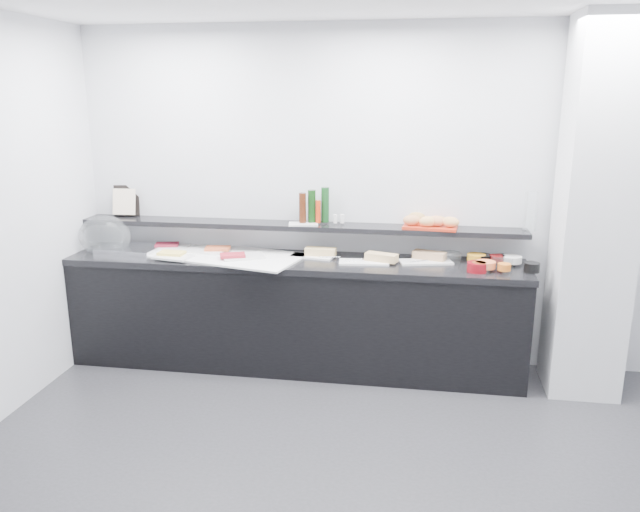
# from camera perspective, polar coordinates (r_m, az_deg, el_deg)

# --- Properties ---
(ground) EXTENTS (5.00, 5.00, 0.00)m
(ground) POSITION_cam_1_polar(r_m,az_deg,el_deg) (3.67, 3.58, -21.53)
(ground) COLOR #2D2D30
(ground) RESTS_ON ground
(back_wall) EXTENTS (5.00, 0.02, 2.70)m
(back_wall) POSITION_cam_1_polar(r_m,az_deg,el_deg) (5.03, 6.10, 5.23)
(back_wall) COLOR silver
(back_wall) RESTS_ON ground
(column) EXTENTS (0.50, 0.50, 2.70)m
(column) POSITION_cam_1_polar(r_m,az_deg,el_deg) (4.84, 23.91, 3.67)
(column) COLOR silver
(column) RESTS_ON ground
(buffet_cabinet) EXTENTS (3.60, 0.60, 0.85)m
(buffet_cabinet) POSITION_cam_1_polar(r_m,az_deg,el_deg) (5.06, -2.35, -5.48)
(buffet_cabinet) COLOR black
(buffet_cabinet) RESTS_ON ground
(counter_top) EXTENTS (3.62, 0.62, 0.05)m
(counter_top) POSITION_cam_1_polar(r_m,az_deg,el_deg) (4.93, -2.41, -0.56)
(counter_top) COLOR black
(counter_top) RESTS_ON buffet_cabinet
(wall_shelf) EXTENTS (3.60, 0.25, 0.04)m
(wall_shelf) POSITION_cam_1_polar(r_m,az_deg,el_deg) (5.03, -2.04, 2.76)
(wall_shelf) COLOR black
(wall_shelf) RESTS_ON back_wall
(cloche_base) EXTENTS (0.51, 0.36, 0.04)m
(cloche_base) POSITION_cam_1_polar(r_m,az_deg,el_deg) (5.38, -16.96, 0.62)
(cloche_base) COLOR silver
(cloche_base) RESTS_ON counter_top
(cloche_dome) EXTENTS (0.48, 0.36, 0.34)m
(cloche_dome) POSITION_cam_1_polar(r_m,az_deg,el_deg) (5.45, -19.07, 1.75)
(cloche_dome) COLOR white
(cloche_dome) RESTS_ON cloche_base
(linen_runner) EXTENTS (1.35, 0.87, 0.01)m
(linen_runner) POSITION_cam_1_polar(r_m,az_deg,el_deg) (5.07, -8.76, 0.09)
(linen_runner) COLOR white
(linen_runner) RESTS_ON counter_top
(platter_meat_a) EXTENTS (0.33, 0.23, 0.01)m
(platter_meat_a) POSITION_cam_1_polar(r_m,az_deg,el_deg) (5.35, -13.67, 0.79)
(platter_meat_a) COLOR white
(platter_meat_a) RESTS_ON linen_runner
(food_meat_a) EXTENTS (0.21, 0.16, 0.02)m
(food_meat_a) POSITION_cam_1_polar(r_m,az_deg,el_deg) (5.37, -13.81, 1.03)
(food_meat_a) COLOR maroon
(food_meat_a) RESTS_ON platter_meat_a
(platter_salmon) EXTENTS (0.38, 0.29, 0.01)m
(platter_salmon) POSITION_cam_1_polar(r_m,az_deg,el_deg) (5.19, -10.41, 0.54)
(platter_salmon) COLOR white
(platter_salmon) RESTS_ON linen_runner
(food_salmon) EXTENTS (0.21, 0.15, 0.02)m
(food_salmon) POSITION_cam_1_polar(r_m,az_deg,el_deg) (5.15, -9.34, 0.69)
(food_salmon) COLOR #CB5029
(food_salmon) RESTS_ON platter_salmon
(platter_cheese) EXTENTS (0.32, 0.24, 0.01)m
(platter_cheese) POSITION_cam_1_polar(r_m,az_deg,el_deg) (5.03, -13.26, -0.08)
(platter_cheese) COLOR white
(platter_cheese) RESTS_ON linen_runner
(food_cheese) EXTENTS (0.20, 0.13, 0.02)m
(food_cheese) POSITION_cam_1_polar(r_m,az_deg,el_deg) (5.07, -13.41, 0.26)
(food_cheese) COLOR #FDDF62
(food_cheese) RESTS_ON platter_cheese
(platter_meat_b) EXTENTS (0.38, 0.32, 0.01)m
(platter_meat_b) POSITION_cam_1_polar(r_m,az_deg,el_deg) (4.94, -7.04, -0.04)
(platter_meat_b) COLOR white
(platter_meat_b) RESTS_ON linen_runner
(food_meat_b) EXTENTS (0.22, 0.18, 0.02)m
(food_meat_b) POSITION_cam_1_polar(r_m,az_deg,el_deg) (4.91, -8.00, 0.06)
(food_meat_b) COLOR maroon
(food_meat_b) RESTS_ON platter_meat_b
(sandwich_plate_left) EXTENTS (0.36, 0.20, 0.01)m
(sandwich_plate_left) POSITION_cam_1_polar(r_m,az_deg,el_deg) (4.96, -0.72, -0.04)
(sandwich_plate_left) COLOR white
(sandwich_plate_left) RESTS_ON counter_top
(sandwich_food_left) EXTENTS (0.25, 0.11, 0.06)m
(sandwich_food_left) POSITION_cam_1_polar(r_m,az_deg,el_deg) (4.96, 0.06, 0.40)
(sandwich_food_left) COLOR #DBB773
(sandwich_food_left) RESTS_ON sandwich_plate_left
(tongs_left) EXTENTS (0.16, 0.03, 0.01)m
(tongs_left) POSITION_cam_1_polar(r_m,az_deg,el_deg) (4.90, 0.91, -0.09)
(tongs_left) COLOR #BABCC1
(tongs_left) RESTS_ON sandwich_plate_left
(sandwich_plate_mid) EXTENTS (0.39, 0.20, 0.01)m
(sandwich_plate_mid) POSITION_cam_1_polar(r_m,az_deg,el_deg) (4.81, 4.04, -0.57)
(sandwich_plate_mid) COLOR white
(sandwich_plate_mid) RESTS_ON counter_top
(sandwich_food_mid) EXTENTS (0.26, 0.16, 0.06)m
(sandwich_food_mid) POSITION_cam_1_polar(r_m,az_deg,el_deg) (4.82, 5.64, -0.12)
(sandwich_food_mid) COLOR tan
(sandwich_food_mid) RESTS_ON sandwich_plate_mid
(tongs_mid) EXTENTS (0.14, 0.09, 0.01)m
(tongs_mid) POSITION_cam_1_polar(r_m,az_deg,el_deg) (4.81, 3.18, -0.41)
(tongs_mid) COLOR silver
(tongs_mid) RESTS_ON sandwich_plate_mid
(sandwich_plate_right) EXTENTS (0.43, 0.26, 0.01)m
(sandwich_plate_right) POSITION_cam_1_polar(r_m,az_deg,el_deg) (4.87, 9.64, -0.53)
(sandwich_plate_right) COLOR silver
(sandwich_plate_right) RESTS_ON counter_top
(sandwich_food_right) EXTENTS (0.27, 0.17, 0.06)m
(sandwich_food_right) POSITION_cam_1_polar(r_m,az_deg,el_deg) (4.93, 9.98, 0.07)
(sandwich_food_right) COLOR tan
(sandwich_food_right) RESTS_ON sandwich_plate_right
(tongs_right) EXTENTS (0.14, 0.09, 0.01)m
(tongs_right) POSITION_cam_1_polar(r_m,az_deg,el_deg) (4.85, 9.08, -0.44)
(tongs_right) COLOR #AAABB1
(tongs_right) RESTS_ON sandwich_plate_right
(bowl_glass_fruit) EXTENTS (0.21, 0.21, 0.07)m
(bowl_glass_fruit) POSITION_cam_1_polar(r_m,az_deg,el_deg) (4.94, 11.82, -0.10)
(bowl_glass_fruit) COLOR white
(bowl_glass_fruit) RESTS_ON counter_top
(fill_glass_fruit) EXTENTS (0.18, 0.18, 0.05)m
(fill_glass_fruit) POSITION_cam_1_polar(r_m,az_deg,el_deg) (4.93, 14.11, -0.12)
(fill_glass_fruit) COLOR orange
(fill_glass_fruit) RESTS_ON bowl_glass_fruit
(bowl_black_jam) EXTENTS (0.17, 0.17, 0.07)m
(bowl_black_jam) POSITION_cam_1_polar(r_m,az_deg,el_deg) (4.94, 14.61, -0.27)
(bowl_black_jam) COLOR black
(bowl_black_jam) RESTS_ON counter_top
(fill_black_jam) EXTENTS (0.13, 0.13, 0.05)m
(fill_black_jam) POSITION_cam_1_polar(r_m,az_deg,el_deg) (4.94, 15.89, -0.22)
(fill_black_jam) COLOR #5C0D0E
(fill_black_jam) RESTS_ON bowl_black_jam
(bowl_glass_cream) EXTENTS (0.20, 0.20, 0.07)m
(bowl_glass_cream) POSITION_cam_1_polar(r_m,az_deg,el_deg) (4.93, 16.41, -0.41)
(bowl_glass_cream) COLOR silver
(bowl_glass_cream) RESTS_ON counter_top
(fill_glass_cream) EXTENTS (0.17, 0.17, 0.05)m
(fill_glass_cream) POSITION_cam_1_polar(r_m,az_deg,el_deg) (4.95, 17.12, -0.28)
(fill_glass_cream) COLOR silver
(fill_glass_cream) RESTS_ON bowl_glass_cream
(bowl_red_jam) EXTENTS (0.19, 0.19, 0.07)m
(bowl_red_jam) POSITION_cam_1_polar(r_m,az_deg,el_deg) (4.70, 14.16, -0.99)
(bowl_red_jam) COLOR maroon
(bowl_red_jam) RESTS_ON counter_top
(fill_red_jam) EXTENTS (0.14, 0.14, 0.05)m
(fill_red_jam) POSITION_cam_1_polar(r_m,az_deg,el_deg) (4.70, 14.32, -0.85)
(fill_red_jam) COLOR #60220D
(fill_red_jam) RESTS_ON bowl_red_jam
(bowl_glass_salmon) EXTENTS (0.19, 0.19, 0.07)m
(bowl_glass_salmon) POSITION_cam_1_polar(r_m,az_deg,el_deg) (4.73, 14.55, -0.93)
(bowl_glass_salmon) COLOR white
(bowl_glass_salmon) RESTS_ON counter_top
(fill_glass_salmon) EXTENTS (0.16, 0.16, 0.05)m
(fill_glass_salmon) POSITION_cam_1_polar(r_m,az_deg,el_deg) (4.74, 14.89, -0.77)
(fill_glass_salmon) COLOR orange
(fill_glass_salmon) RESTS_ON bowl_glass_salmon
(bowl_black_fruit) EXTENTS (0.14, 0.14, 0.07)m
(bowl_black_fruit) POSITION_cam_1_polar(r_m,az_deg,el_deg) (4.81, 18.79, -0.98)
(bowl_black_fruit) COLOR black
(bowl_black_fruit) RESTS_ON counter_top
(fill_black_fruit) EXTENTS (0.10, 0.10, 0.05)m
(fill_black_fruit) POSITION_cam_1_polar(r_m,az_deg,el_deg) (4.71, 16.49, -0.97)
(fill_black_fruit) COLOR #CF631C
(fill_black_fruit) RESTS_ON bowl_black_fruit
(framed_print) EXTENTS (0.22, 0.11, 0.26)m
(framed_print) POSITION_cam_1_polar(r_m,az_deg,el_deg) (5.59, -17.26, 4.87)
(framed_print) COLOR black
(framed_print) RESTS_ON wall_shelf
(print_art) EXTENTS (0.20, 0.06, 0.22)m
(print_art) POSITION_cam_1_polar(r_m,az_deg,el_deg) (5.53, -17.48, 4.76)
(print_art) COLOR beige
(print_art) RESTS_ON framed_print
(condiment_tray) EXTENTS (0.25, 0.18, 0.01)m
(condiment_tray) POSITION_cam_1_polar(r_m,az_deg,el_deg) (4.98, -1.53, 2.94)
(condiment_tray) COLOR silver
(condiment_tray) RESTS_ON wall_shelf
(bottle_green_a) EXTENTS (0.08, 0.08, 0.26)m
(bottle_green_a) POSITION_cam_1_polar(r_m,az_deg,el_deg) (5.00, -0.76, 4.58)
(bottle_green_a) COLOR black
(bottle_green_a) RESTS_ON condiment_tray
(bottle_brown) EXTENTS (0.06, 0.06, 0.24)m
(bottle_brown) POSITION_cam_1_polar(r_m,az_deg,el_deg) (4.98, -1.61, 4.42)
(bottle_brown) COLOR #3E1A0B
(bottle_brown) RESTS_ON condiment_tray
(bottle_green_b) EXTENTS (0.07, 0.07, 0.28)m
(bottle_green_b) POSITION_cam_1_polar(r_m,az_deg,el_deg) (5.01, 0.47, 4.71)
(bottle_green_b) COLOR #103B16
(bottle_green_b) RESTS_ON condiment_tray
(bottle_hot) EXTENTS (0.05, 0.05, 0.18)m
(bottle_hot) POSITION_cam_1_polar(r_m,az_deg,el_deg) (4.99, -0.17, 4.09)
(bottle_hot) COLOR red
(bottle_hot) RESTS_ON condiment_tray
(shaker_salt) EXTENTS (0.04, 0.04, 0.07)m
(shaker_salt) POSITION_cam_1_polar(r_m,az_deg,el_deg) (4.99, 2.04, 3.43)
(shaker_salt) COLOR silver
(shaker_salt) RESTS_ON condiment_tray
(shaker_pepper) EXTENTS (0.03, 0.03, 0.07)m
(shaker_pepper) POSITION_cam_1_polar(r_m,az_deg,el_deg) (4.98, 1.41, 3.42)
(shaker_pepper) COLOR silver
(shaker_pepper) RESTS_ON condiment_tray
(bread_tray) EXTENTS (0.44, 0.33, 0.02)m
(bread_tray) POSITION_cam_1_polar(r_m,az_deg,el_deg) (4.96, 10.06, 2.71)
(bread_tray) COLOR red
(bread_tray) RESTS_ON wall_shelf
(bread_roll_nw) EXTENTS (0.16, 0.13, 0.08)m
(bread_roll_nw) POSITION_cam_1_polar(r_m,az_deg,el_deg) (5.03, 8.85, 3.52)
(bread_roll_nw) COLOR #AC8042
(bread_roll_nw) RESTS_ON bread_tray
(bread_roll_sw) EXTENTS (0.15, 0.11, 0.08)m
(bread_roll_sw) POSITION_cam_1_polar(r_m,az_deg,el_deg) (4.90, 8.38, 3.26)
(bread_roll_sw) COLOR #BE7A48
(bread_roll_sw) RESTS_ON bread_tray
(bread_roll_s) EXTENTS (0.15, 0.12, 0.08)m
(bread_roll_s) POSITION_cam_1_polar(r_m,az_deg,el_deg) (4.87, 9.81, 3.13)
(bread_roll_s) COLOR tan
(bread_roll_s) RESTS_ON bread_tray
(bread_roll_se) EXTENTS (0.16, 0.14, 0.08)m
(bread_roll_se) POSITION_cam_1_polar(r_m,az_deg,el_deg) (4.89, 11.83, 3.06)
(bread_roll_se) COLOR tan
(bread_roll_se) RESTS_ON bread_tray
(bread_roll_midw) EXTENTS (0.14, 0.10, 0.08)m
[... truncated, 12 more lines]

